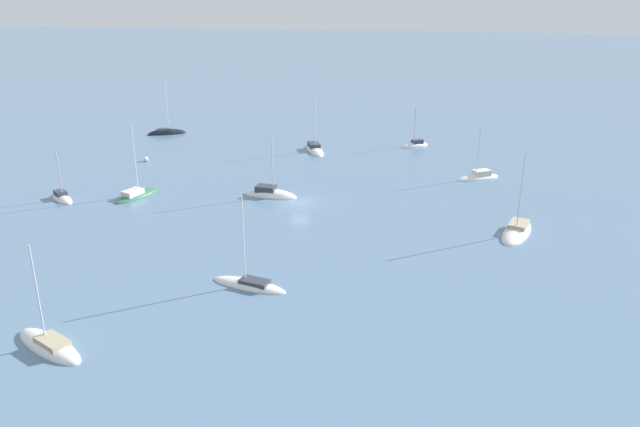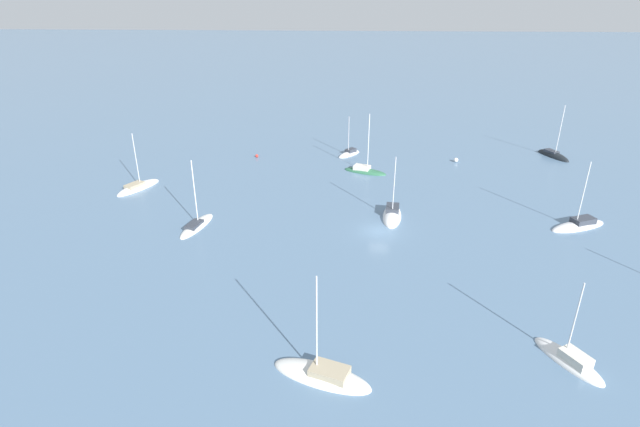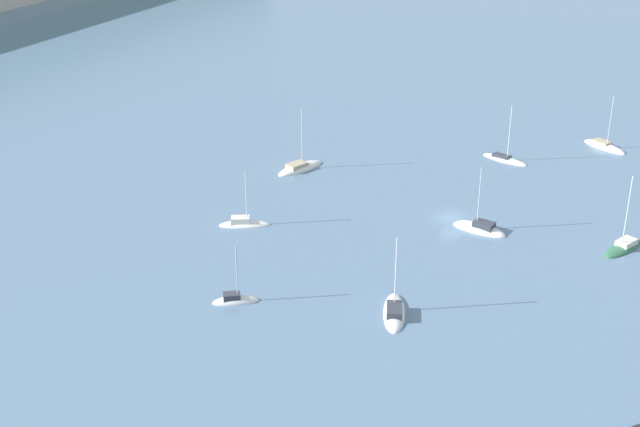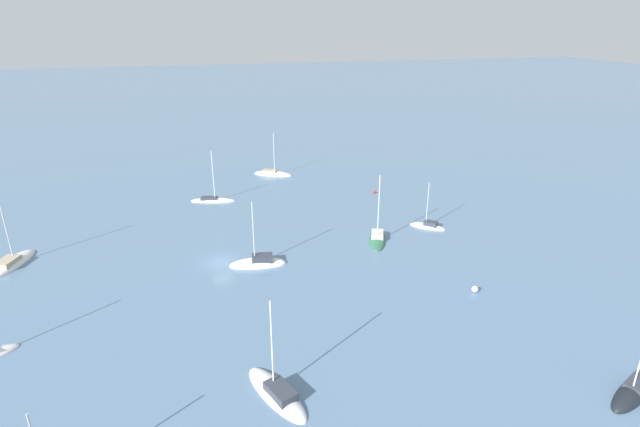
{
  "view_description": "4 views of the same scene",
  "coord_description": "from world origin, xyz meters",
  "views": [
    {
      "loc": [
        76.88,
        15.62,
        27.9
      ],
      "look_at": [
        13.57,
        4.95,
        3.77
      ],
      "focal_mm": 35.0,
      "sensor_mm": 36.0,
      "label": 1
    },
    {
      "loc": [
        4.72,
        59.17,
        29.96
      ],
      "look_at": [
        8.01,
        -2.46,
        1.27
      ],
      "focal_mm": 28.0,
      "sensor_mm": 36.0,
      "label": 2
    },
    {
      "loc": [
        -106.92,
        -34.73,
        52.17
      ],
      "look_at": [
        -13.16,
        13.64,
        3.22
      ],
      "focal_mm": 50.0,
      "sensor_mm": 36.0,
      "label": 3
    },
    {
      "loc": [
        -61.43,
        2.24,
        30.88
      ],
      "look_at": [
        7.16,
        -15.52,
        2.78
      ],
      "focal_mm": 28.0,
      "sensor_mm": 36.0,
      "label": 4
    }
  ],
  "objects": [
    {
      "name": "sailboat_6",
      "position": [
        37.73,
        -13.2,
        0.08
      ],
      "size": [
        5.91,
        8.35,
        9.75
      ],
      "rotation": [
        0.0,
        0.0,
        4.23
      ],
      "color": "silver",
      "rests_on": "ground_plane"
    },
    {
      "name": "sailboat_4",
      "position": [
        -34.55,
        -33.14,
        0.08
      ],
      "size": [
        4.95,
        7.53,
        10.77
      ],
      "rotation": [
        0.0,
        0.0,
        2.0
      ],
      "color": "black",
      "rests_on": "ground_plane"
    },
    {
      "name": "mooring_buoy_1",
      "position": [
        21.38,
        -29.67,
        0.29
      ],
      "size": [
        0.57,
        0.57,
        0.57
      ],
      "color": "red",
      "rests_on": "ground_plane"
    },
    {
      "name": "sailboat_0",
      "position": [
        3.98,
        -32.19,
        0.12
      ],
      "size": [
        5.06,
        5.49,
        8.05
      ],
      "rotation": [
        0.0,
        0.0,
        0.86
      ],
      "color": "silver",
      "rests_on": "ground_plane"
    },
    {
      "name": "sailboat_7",
      "position": [
        6.23,
        27.19,
        0.1
      ],
      "size": [
        9.17,
        5.58,
        10.57
      ],
      "rotation": [
        0.0,
        0.0,
        5.94
      ],
      "color": "white",
      "rests_on": "ground_plane"
    },
    {
      "name": "sailboat_1",
      "position": [
        -26.9,
        -2.81,
        0.13
      ],
      "size": [
        8.87,
        5.57,
        10.01
      ],
      "rotation": [
        0.0,
        0.0,
        0.4
      ],
      "color": "silver",
      "rests_on": "ground_plane"
    },
    {
      "name": "ground_plane",
      "position": [
        0.0,
        0.0,
        0.0
      ],
      "size": [
        600.0,
        600.0,
        0.0
      ],
      "primitive_type": "plane",
      "color": "slate"
    },
    {
      "name": "mooring_buoy_0",
      "position": [
        -15.52,
        -28.88,
        0.4
      ],
      "size": [
        0.79,
        0.79,
        0.79
      ],
      "color": "white",
      "rests_on": "ground_plane"
    },
    {
      "name": "sailboat_3",
      "position": [
        -2.02,
        -4.66,
        0.11
      ],
      "size": [
        3.43,
        7.8,
        9.95
      ],
      "rotation": [
        0.0,
        0.0,
        1.45
      ],
      "color": "white",
      "rests_on": "ground_plane"
    },
    {
      "name": "sailboat_2",
      "position": [
        24.57,
        -0.14,
        0.09
      ],
      "size": [
        3.96,
        8.22,
        9.84
      ],
      "rotation": [
        0.0,
        0.0,
        4.47
      ],
      "color": "white",
      "rests_on": "ground_plane"
    },
    {
      "name": "sailboat_8",
      "position": [
        1.31,
        -22.74,
        0.14
      ],
      "size": [
        7.99,
        5.05,
        10.82
      ],
      "rotation": [
        0.0,
        0.0,
        2.77
      ],
      "color": "#2D6647",
      "rests_on": "ground_plane"
    }
  ]
}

